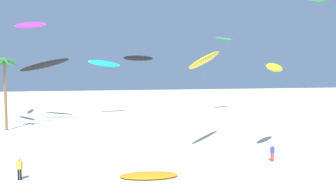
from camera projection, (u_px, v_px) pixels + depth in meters
palm_tree_4 at (5, 69)px, 43.23m from camera, size 4.56×3.99×10.20m
flying_kite_1 at (104, 64)px, 59.98m from camera, size 6.30×10.43×10.89m
flying_kite_2 at (275, 67)px, 31.91m from camera, size 4.40×11.70×9.11m
flying_kite_3 at (138, 58)px, 63.86m from camera, size 6.18×10.81×11.82m
flying_kite_7 at (44, 65)px, 51.06m from camera, size 8.72×8.78×10.80m
flying_kite_8 at (206, 59)px, 33.07m from camera, size 6.27×6.90×10.98m
flying_kite_9 at (224, 39)px, 65.04m from camera, size 5.98×7.47×15.62m
flying_kite_10 at (30, 25)px, 52.25m from camera, size 6.63×6.75×16.87m
grounded_kite_0 at (257, 187)px, 21.44m from camera, size 4.43×5.63×0.29m
grounded_kite_3 at (149, 175)px, 23.87m from camera, size 4.67×2.48×0.29m
person_near_left at (272, 152)px, 28.13m from camera, size 0.38×0.40×1.57m
person_far_watcher at (19, 168)px, 23.18m from camera, size 0.51×0.23×1.69m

